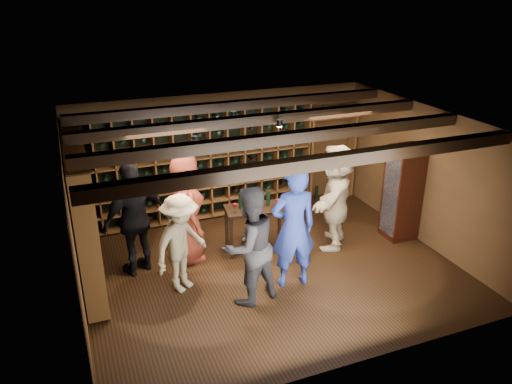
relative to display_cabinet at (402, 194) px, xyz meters
name	(u,v)px	position (x,y,z in m)	size (l,w,h in m)	color
ground	(270,268)	(-2.71, -0.20, -0.86)	(6.00, 6.00, 0.00)	black
room_shell	(271,128)	(-2.71, -0.15, 1.56)	(6.00, 6.00, 6.00)	#4D331A
wine_rack_back	(200,165)	(-3.24, 2.13, 0.29)	(4.65, 0.30, 2.20)	brown
wine_rack_left	(83,213)	(-5.54, 0.62, 0.29)	(0.30, 2.65, 2.20)	brown
crate_shelf	(333,129)	(-0.31, 2.12, 0.71)	(1.20, 0.32, 2.07)	brown
display_cabinet	(402,194)	(0.00, 0.00, 0.00)	(0.55, 0.50, 1.75)	black
man_blue_shirt	(293,228)	(-2.57, -0.74, 0.13)	(0.72, 0.47, 1.97)	navy
man_grey_suit	(249,246)	(-3.36, -0.91, 0.06)	(0.89, 0.69, 1.83)	black
guest_red_floral	(186,209)	(-3.91, 0.64, 0.08)	(0.92, 0.60, 1.88)	maroon
guest_woman_black	(135,219)	(-4.77, 0.53, 0.10)	(1.12, 0.47, 1.92)	black
guest_khaki	(181,243)	(-4.22, -0.25, -0.06)	(1.03, 0.59, 1.59)	gray
guest_beige	(335,196)	(-1.31, 0.17, 0.10)	(1.77, 0.56, 1.91)	tan
tasting_table	(256,212)	(-2.69, 0.51, -0.13)	(1.15, 0.68, 1.10)	black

